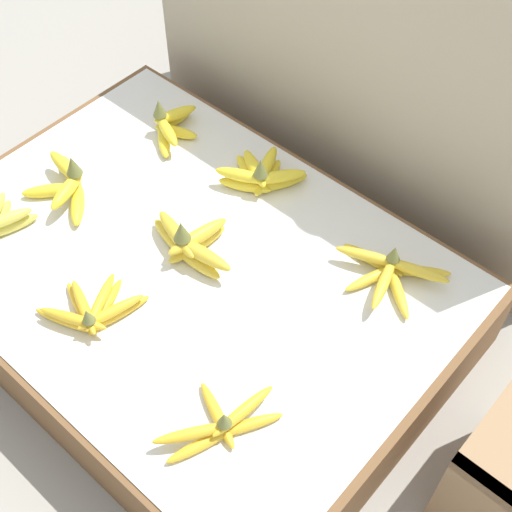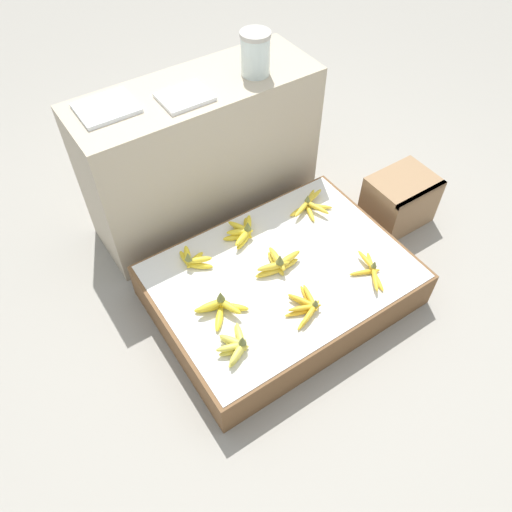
# 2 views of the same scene
# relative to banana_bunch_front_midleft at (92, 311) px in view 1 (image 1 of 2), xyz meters

# --- Properties ---
(ground_plane) EXTENTS (10.00, 10.00, 0.00)m
(ground_plane) POSITION_rel_banana_bunch_front_midleft_xyz_m (0.04, 0.23, -0.23)
(ground_plane) COLOR gray
(display_platform) EXTENTS (1.17, 0.85, 0.21)m
(display_platform) POSITION_rel_banana_bunch_front_midleft_xyz_m (0.04, 0.23, -0.13)
(display_platform) COLOR brown
(display_platform) RESTS_ON ground_plane
(back_vendor_table) EXTENTS (1.19, 0.42, 0.79)m
(back_vendor_table) POSITION_rel_banana_bunch_front_midleft_xyz_m (0.04, 0.95, 0.16)
(back_vendor_table) COLOR tan
(back_vendor_table) RESTS_ON ground_plane
(banana_bunch_front_midleft) EXTENTS (0.17, 0.19, 0.08)m
(banana_bunch_front_midleft) POSITION_rel_banana_bunch_front_midleft_xyz_m (0.00, 0.00, 0.00)
(banana_bunch_front_midleft) COLOR gold
(banana_bunch_front_midleft) RESTS_ON display_platform
(banana_bunch_front_midright) EXTENTS (0.17, 0.23, 0.08)m
(banana_bunch_front_midright) POSITION_rel_banana_bunch_front_midleft_xyz_m (0.37, -0.01, -0.00)
(banana_bunch_front_midright) COLOR gold
(banana_bunch_front_midright) RESTS_ON display_platform
(banana_bunch_middle_left) EXTENTS (0.22, 0.17, 0.11)m
(banana_bunch_middle_left) POSITION_rel_banana_bunch_front_midleft_xyz_m (-0.32, 0.19, 0.01)
(banana_bunch_middle_left) COLOR yellow
(banana_bunch_middle_left) RESTS_ON display_platform
(banana_bunch_middle_midleft) EXTENTS (0.25, 0.16, 0.11)m
(banana_bunch_middle_midleft) POSITION_rel_banana_bunch_front_midleft_xyz_m (0.03, 0.25, 0.01)
(banana_bunch_middle_midleft) COLOR gold
(banana_bunch_middle_midleft) RESTS_ON display_platform
(banana_bunch_back_left) EXTENTS (0.13, 0.18, 0.10)m
(banana_bunch_back_left) POSITION_rel_banana_bunch_front_midleft_xyz_m (-0.28, 0.49, 0.01)
(banana_bunch_back_left) COLOR yellow
(banana_bunch_back_left) RESTS_ON display_platform
(banana_bunch_back_midleft) EXTENTS (0.20, 0.17, 0.11)m
(banana_bunch_back_midleft) POSITION_rel_banana_bunch_front_midleft_xyz_m (0.00, 0.51, 0.01)
(banana_bunch_back_midleft) COLOR yellow
(banana_bunch_back_midleft) RESTS_ON display_platform
(banana_bunch_back_midright) EXTENTS (0.24, 0.22, 0.09)m
(banana_bunch_back_midright) POSITION_rel_banana_bunch_front_midleft_xyz_m (0.39, 0.49, 0.00)
(banana_bunch_back_midright) COLOR gold
(banana_bunch_back_midright) RESTS_ON display_platform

